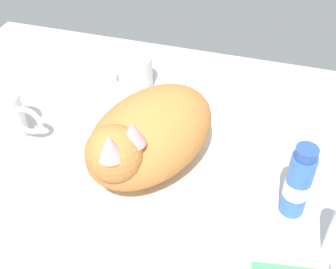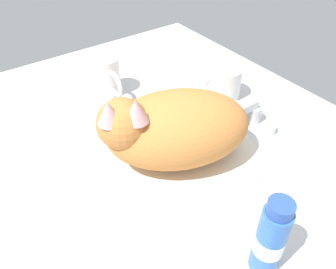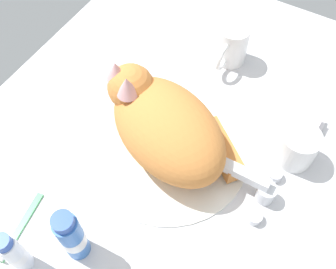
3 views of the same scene
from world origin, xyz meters
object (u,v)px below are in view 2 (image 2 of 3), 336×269
(cat, at_px, (171,127))
(soap_bar, at_px, (205,76))
(rinse_cup, at_px, (225,83))
(coffee_mug, at_px, (108,76))
(faucet, at_px, (249,113))
(toothpaste_bottle, at_px, (270,239))

(cat, distance_m, soap_bar, 0.30)
(cat, bearing_deg, soap_bar, 126.86)
(cat, height_order, rinse_cup, cat)
(coffee_mug, bearing_deg, cat, -3.17)
(cat, height_order, coffee_mug, cat)
(soap_bar, bearing_deg, faucet, -9.11)
(faucet, distance_m, soap_bar, 0.18)
(toothpaste_bottle, bearing_deg, rinse_cup, 144.50)
(rinse_cup, xyz_separation_m, soap_bar, (-0.07, -0.00, -0.02))
(faucet, xyz_separation_m, coffee_mug, (-0.29, -0.19, 0.02))
(soap_bar, bearing_deg, toothpaste_bottle, -30.73)
(coffee_mug, bearing_deg, toothpaste_bottle, -4.11)
(coffee_mug, height_order, toothpaste_bottle, toothpaste_bottle)
(coffee_mug, distance_m, rinse_cup, 0.28)
(rinse_cup, relative_size, soap_bar, 1.11)
(faucet, height_order, rinse_cup, rinse_cup)
(faucet, xyz_separation_m, rinse_cup, (-0.11, 0.03, 0.01))
(cat, relative_size, rinse_cup, 4.13)
(cat, distance_m, rinse_cup, 0.26)
(faucet, height_order, soap_bar, faucet)
(cat, xyz_separation_m, coffee_mug, (-0.28, 0.02, -0.03))
(cat, bearing_deg, faucet, 88.55)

